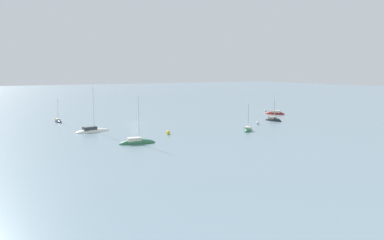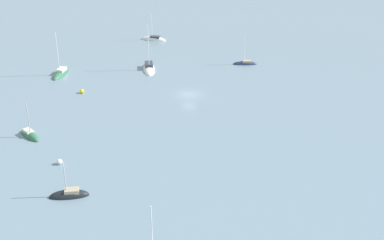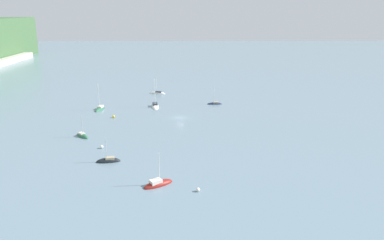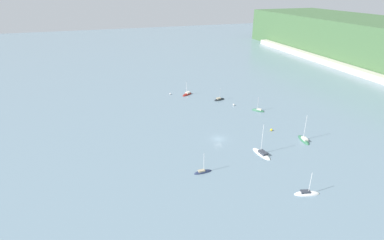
% 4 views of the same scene
% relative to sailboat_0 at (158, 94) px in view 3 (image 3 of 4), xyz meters
% --- Properties ---
extents(ground_plane, '(600.00, 600.00, 0.00)m').
position_rel_sailboat_0_xyz_m(ground_plane, '(-35.21, -9.82, -0.07)').
color(ground_plane, slate).
extents(sailboat_0, '(3.49, 6.90, 7.58)m').
position_rel_sailboat_0_xyz_m(sailboat_0, '(0.00, 0.00, 0.00)').
color(sailboat_0, white).
rests_on(sailboat_0, ground_plane).
extents(sailboat_1, '(7.33, 3.27, 10.25)m').
position_rel_sailboat_0_xyz_m(sailboat_1, '(-24.84, 17.88, 0.04)').
color(sailboat_1, '#2D6647').
rests_on(sailboat_1, ground_plane).
extents(sailboat_2, '(5.41, 6.54, 7.62)m').
position_rel_sailboat_0_xyz_m(sailboat_2, '(-82.62, -6.32, 0.03)').
color(sailboat_2, maroon).
rests_on(sailboat_2, ground_plane).
extents(sailboat_3, '(8.55, 3.55, 11.10)m').
position_rel_sailboat_0_xyz_m(sailboat_3, '(-21.27, -0.77, 0.06)').
color(sailboat_3, white).
rests_on(sailboat_3, ground_plane).
extents(sailboat_4, '(5.17, 5.01, 7.12)m').
position_rel_sailboat_0_xyz_m(sailboat_4, '(-53.28, 16.28, 0.00)').
color(sailboat_4, '#2D6647').
rests_on(sailboat_4, ground_plane).
extents(sailboat_5, '(2.63, 5.66, 6.49)m').
position_rel_sailboat_0_xyz_m(sailboat_5, '(-70.79, 5.77, 0.00)').
color(sailboat_5, black).
rests_on(sailboat_5, ground_plane).
extents(sailboat_6, '(1.59, 5.47, 6.99)m').
position_rel_sailboat_0_xyz_m(sailboat_6, '(-17.73, -22.12, 0.01)').
color(sailboat_6, '#232D4C').
rests_on(sailboat_6, ground_plane).
extents(mooring_buoy_0, '(0.76, 0.76, 0.76)m').
position_rel_sailboat_0_xyz_m(mooring_buoy_0, '(-85.42, -14.12, 0.31)').
color(mooring_buoy_0, white).
rests_on(mooring_buoy_0, ground_plane).
extents(mooring_buoy_1, '(0.85, 0.85, 0.85)m').
position_rel_sailboat_0_xyz_m(mooring_buoy_1, '(-34.91, 11.29, 0.35)').
color(mooring_buoy_1, yellow).
rests_on(mooring_buoy_1, ground_plane).
extents(mooring_buoy_2, '(0.85, 0.85, 0.85)m').
position_rel_sailboat_0_xyz_m(mooring_buoy_2, '(-62.27, 9.13, 0.35)').
color(mooring_buoy_2, white).
rests_on(mooring_buoy_2, ground_plane).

